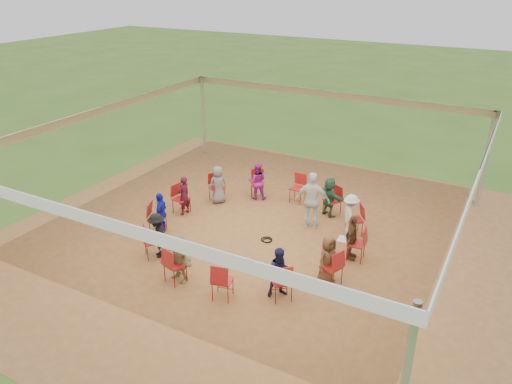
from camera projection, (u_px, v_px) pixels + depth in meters
The scene contains 30 objects.
ground at pixel (255, 239), 13.47m from camera, with size 80.00×80.00×0.00m, color #35591C.
dirt_patch at pixel (255, 239), 13.46m from camera, with size 13.00×13.00×0.00m, color brown.
tent at pixel (255, 157), 12.49m from camera, with size 10.33×10.33×3.00m.
chair_0 at pixel (356, 244), 12.35m from camera, with size 0.42×0.44×0.90m, color maroon, non-canonical shape.
chair_1 at pixel (354, 220), 13.52m from camera, with size 0.42×0.44×0.90m, color maroon, non-canonical shape.
chair_2 at pixel (332, 201), 14.63m from camera, with size 0.42×0.44×0.90m, color maroon, non-canonical shape.
chair_3 at pixel (298, 188), 15.44m from camera, with size 0.42×0.44×0.90m, color maroon, non-canonical shape.
chair_4 at pixel (257, 184), 15.75m from camera, with size 0.42×0.44×0.90m, color maroon, non-canonical shape.
chair_5 at pixel (217, 188), 15.49m from camera, with size 0.42×0.44×0.90m, color maroon, non-canonical shape.
chair_6 at pixel (181, 199), 14.73m from camera, with size 0.42×0.44×0.90m, color maroon, non-canonical shape.
chair_7 at pixel (157, 218), 13.64m from camera, with size 0.42×0.44×0.90m, color maroon, non-canonical shape.
chair_8 at pixel (153, 241), 12.46m from camera, with size 0.42×0.44×0.90m, color maroon, non-canonical shape.
chair_9 at pixel (175, 265), 11.47m from camera, with size 0.42×0.44×0.90m, color maroon, non-canonical shape.
chair_10 at pixel (222, 281), 10.90m from camera, with size 0.42×0.44×0.90m, color maroon, non-canonical shape.
chair_11 at pixel (282, 281), 10.87m from camera, with size 0.42×0.44×0.90m, color maroon, non-canonical shape.
chair_12 at pixel (331, 267), 11.40m from camera, with size 0.42×0.44×0.90m, color maroon, non-canonical shape.
person_seated_0 at pixel (352, 238), 12.33m from camera, with size 0.70×0.36×1.19m, color brown.
person_seated_1 at pixel (350, 215), 13.45m from camera, with size 0.77×0.38×1.19m, color beige.
person_seated_2 at pixel (329, 197), 14.51m from camera, with size 1.10×0.41×1.19m, color #265435.
person_seated_3 at pixel (257, 181), 15.58m from camera, with size 0.58×0.33×1.19m, color #90197D.
person_seated_4 at pixel (218, 185), 15.33m from camera, with size 0.58×0.32×1.19m, color slate.
person_seated_5 at pixel (184, 196), 14.61m from camera, with size 0.43×0.28×1.19m, color #3C0C17.
person_seated_6 at pixel (161, 213), 13.56m from camera, with size 0.70×0.36×1.19m, color #1115AA.
person_seated_7 at pixel (157, 235), 12.44m from camera, with size 0.77×0.38×1.19m, color black.
person_seated_8 at pixel (179, 257), 11.49m from camera, with size 1.10×0.41×1.19m, color #948955.
person_seated_9 at pixel (280, 273), 10.92m from camera, with size 0.58×0.33×1.19m, color #17193C.
person_seated_10 at pixel (328, 259), 11.42m from camera, with size 0.58×0.32×1.19m, color brown.
standing_person at pixel (312, 201), 13.76m from camera, with size 0.96×0.49×1.64m, color silver.
cable_coil at pixel (267, 240), 13.38m from camera, with size 0.42×0.42×0.03m.
laptop at pixel (345, 237), 12.40m from camera, with size 0.32×0.38×0.24m.
Camera 1 is at (5.65, -10.30, 6.70)m, focal length 35.00 mm.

